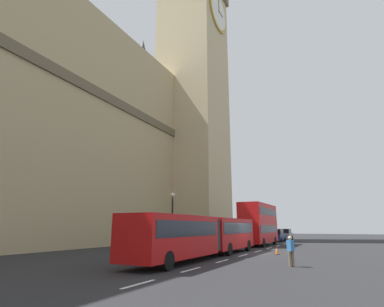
{
  "coord_description": "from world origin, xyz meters",
  "views": [
    {
      "loc": [
        -27.09,
        -7.62,
        2.21
      ],
      "look_at": [
        -1.44,
        5.17,
        9.15
      ],
      "focal_mm": 28.36,
      "sensor_mm": 36.0,
      "label": 1
    }
  ],
  "objects_px": {
    "traffic_cone_west": "(277,251)",
    "street_lamp": "(172,217)",
    "double_decker_bus": "(259,222)",
    "traffic_cone_middle": "(292,246)",
    "articulated_bus": "(204,233)",
    "clock_tower": "(193,51)",
    "pedestrian_near_cones": "(291,250)",
    "sedan_lead": "(277,235)",
    "sedan_trailing": "(286,235)"
  },
  "relations": [
    {
      "from": "double_decker_bus",
      "to": "traffic_cone_middle",
      "type": "height_order",
      "value": "double_decker_bus"
    },
    {
      "from": "sedan_trailing",
      "to": "traffic_cone_middle",
      "type": "xyz_separation_m",
      "value": [
        -21.22,
        -4.26,
        -0.63
      ]
    },
    {
      "from": "sedan_lead",
      "to": "traffic_cone_west",
      "type": "distance_m",
      "value": 23.1
    },
    {
      "from": "double_decker_bus",
      "to": "sedan_lead",
      "type": "bearing_deg",
      "value": 1.05
    },
    {
      "from": "clock_tower",
      "to": "articulated_bus",
      "type": "relative_size",
      "value": 3.86
    },
    {
      "from": "clock_tower",
      "to": "traffic_cone_middle",
      "type": "relative_size",
      "value": 117.7
    },
    {
      "from": "traffic_cone_west",
      "to": "street_lamp",
      "type": "bearing_deg",
      "value": 103.73
    },
    {
      "from": "sedan_trailing",
      "to": "clock_tower",
      "type": "bearing_deg",
      "value": 116.4
    },
    {
      "from": "articulated_bus",
      "to": "traffic_cone_west",
      "type": "relative_size",
      "value": 30.52
    },
    {
      "from": "articulated_bus",
      "to": "traffic_cone_middle",
      "type": "distance_m",
      "value": 13.01
    },
    {
      "from": "articulated_bus",
      "to": "sedan_trailing",
      "type": "bearing_deg",
      "value": -0.14
    },
    {
      "from": "articulated_bus",
      "to": "sedan_lead",
      "type": "height_order",
      "value": "articulated_bus"
    },
    {
      "from": "double_decker_bus",
      "to": "traffic_cone_west",
      "type": "bearing_deg",
      "value": -159.2
    },
    {
      "from": "sedan_lead",
      "to": "traffic_cone_west",
      "type": "relative_size",
      "value": 7.59
    },
    {
      "from": "sedan_trailing",
      "to": "pedestrian_near_cones",
      "type": "distance_m",
      "value": 36.58
    },
    {
      "from": "articulated_bus",
      "to": "double_decker_bus",
      "type": "distance_m",
      "value": 16.23
    },
    {
      "from": "sedan_trailing",
      "to": "pedestrian_near_cones",
      "type": "height_order",
      "value": "sedan_trailing"
    },
    {
      "from": "double_decker_bus",
      "to": "sedan_lead",
      "type": "distance_m",
      "value": 11.67
    },
    {
      "from": "traffic_cone_middle",
      "to": "street_lamp",
      "type": "bearing_deg",
      "value": 136.24
    },
    {
      "from": "sedan_trailing",
      "to": "traffic_cone_west",
      "type": "relative_size",
      "value": 7.59
    },
    {
      "from": "articulated_bus",
      "to": "traffic_cone_middle",
      "type": "bearing_deg",
      "value": -19.62
    },
    {
      "from": "pedestrian_near_cones",
      "to": "sedan_lead",
      "type": "bearing_deg",
      "value": 12.62
    },
    {
      "from": "sedan_lead",
      "to": "traffic_cone_west",
      "type": "bearing_deg",
      "value": -168.92
    },
    {
      "from": "sedan_trailing",
      "to": "traffic_cone_middle",
      "type": "height_order",
      "value": "sedan_trailing"
    },
    {
      "from": "sedan_lead",
      "to": "traffic_cone_west",
      "type": "height_order",
      "value": "sedan_lead"
    },
    {
      "from": "sedan_lead",
      "to": "clock_tower",
      "type": "bearing_deg",
      "value": 95.47
    },
    {
      "from": "traffic_cone_west",
      "to": "street_lamp",
      "type": "xyz_separation_m",
      "value": [
        -2.13,
        8.73,
        2.77
      ]
    },
    {
      "from": "articulated_bus",
      "to": "traffic_cone_west",
      "type": "distance_m",
      "value": 6.76
    },
    {
      "from": "traffic_cone_middle",
      "to": "sedan_trailing",
      "type": "bearing_deg",
      "value": 11.35
    },
    {
      "from": "clock_tower",
      "to": "pedestrian_near_cones",
      "type": "relative_size",
      "value": 40.39
    },
    {
      "from": "street_lamp",
      "to": "articulated_bus",
      "type": "bearing_deg",
      "value": -123.13
    },
    {
      "from": "clock_tower",
      "to": "articulated_bus",
      "type": "bearing_deg",
      "value": -152.09
    },
    {
      "from": "clock_tower",
      "to": "traffic_cone_middle",
      "type": "bearing_deg",
      "value": -127.83
    },
    {
      "from": "sedan_lead",
      "to": "traffic_cone_middle",
      "type": "relative_size",
      "value": 7.59
    },
    {
      "from": "articulated_bus",
      "to": "street_lamp",
      "type": "xyz_separation_m",
      "value": [
        2.94,
        4.51,
        1.31
      ]
    },
    {
      "from": "traffic_cone_middle",
      "to": "clock_tower",
      "type": "bearing_deg",
      "value": 52.17
    },
    {
      "from": "traffic_cone_west",
      "to": "pedestrian_near_cones",
      "type": "bearing_deg",
      "value": -162.95
    },
    {
      "from": "sedan_trailing",
      "to": "pedestrian_near_cones",
      "type": "relative_size",
      "value": 2.6
    },
    {
      "from": "double_decker_bus",
      "to": "sedan_lead",
      "type": "height_order",
      "value": "double_decker_bus"
    },
    {
      "from": "street_lamp",
      "to": "pedestrian_near_cones",
      "type": "bearing_deg",
      "value": -116.56
    },
    {
      "from": "articulated_bus",
      "to": "pedestrian_near_cones",
      "type": "xyz_separation_m",
      "value": [
        -2.6,
        -6.58,
        -0.83
      ]
    },
    {
      "from": "traffic_cone_west",
      "to": "street_lamp",
      "type": "distance_m",
      "value": 9.41
    },
    {
      "from": "traffic_cone_west",
      "to": "traffic_cone_middle",
      "type": "relative_size",
      "value": 1.0
    },
    {
      "from": "sedan_lead",
      "to": "pedestrian_near_cones",
      "type": "distance_m",
      "value": 31.08
    },
    {
      "from": "clock_tower",
      "to": "street_lamp",
      "type": "height_order",
      "value": "clock_tower"
    },
    {
      "from": "double_decker_bus",
      "to": "sedan_lead",
      "type": "xyz_separation_m",
      "value": [
        11.53,
        0.21,
        -1.79
      ]
    },
    {
      "from": "sedan_trailing",
      "to": "street_lamp",
      "type": "height_order",
      "value": "street_lamp"
    },
    {
      "from": "double_decker_bus",
      "to": "clock_tower",
      "type": "bearing_deg",
      "value": 53.87
    },
    {
      "from": "clock_tower",
      "to": "pedestrian_near_cones",
      "type": "bearing_deg",
      "value": -144.67
    },
    {
      "from": "clock_tower",
      "to": "double_decker_bus",
      "type": "xyz_separation_m",
      "value": [
        -10.21,
        -13.99,
        -33.2
      ]
    }
  ]
}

